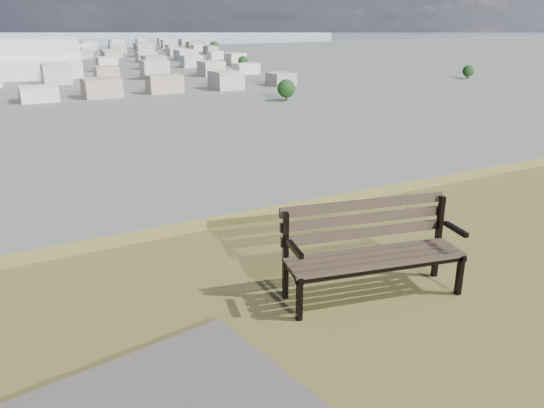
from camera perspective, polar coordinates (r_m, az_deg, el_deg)
park_bench at (r=5.00m, az=10.60°, el=-4.33°), size 1.73×0.86×0.87m
arena at (r=284.56m, az=-25.99°, el=13.20°), size 59.55×27.20×24.72m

